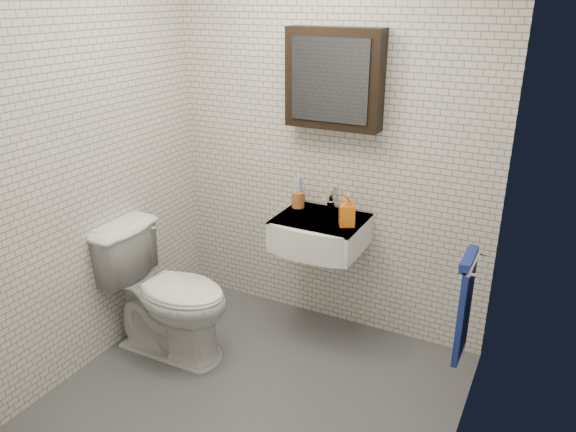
{
  "coord_description": "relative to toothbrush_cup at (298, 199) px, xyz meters",
  "views": [
    {
      "loc": [
        1.37,
        -2.27,
        2.19
      ],
      "look_at": [
        -0.02,
        0.45,
        0.97
      ],
      "focal_mm": 35.0,
      "sensor_mm": 36.0,
      "label": 1
    }
  ],
  "objects": [
    {
      "name": "mirror_cabinet",
      "position": [
        0.21,
        0.04,
        0.79
      ],
      "size": [
        0.6,
        0.15,
        0.6
      ],
      "color": "black",
      "rests_on": "room_shell"
    },
    {
      "name": "towel_rail",
      "position": [
        1.21,
        -0.53,
        -0.18
      ],
      "size": [
        0.09,
        0.3,
        0.58
      ],
      "color": "silver",
      "rests_on": "room_shell"
    },
    {
      "name": "faucet",
      "position": [
        0.21,
        0.05,
        0.01
      ],
      "size": [
        0.06,
        0.2,
        0.15
      ],
      "color": "silver",
      "rests_on": "washbasin"
    },
    {
      "name": "room_shell",
      "position": [
        0.16,
        -0.88,
        0.56
      ],
      "size": [
        2.22,
        2.02,
        2.51
      ],
      "color": "silver",
      "rests_on": "ground"
    },
    {
      "name": "toothbrush_cup",
      "position": [
        0.0,
        0.0,
        0.0
      ],
      "size": [
        0.1,
        0.1,
        0.23
      ],
      "rotation": [
        0.0,
        0.0,
        -0.25
      ],
      "color": "#AA5A2A",
      "rests_on": "washbasin"
    },
    {
      "name": "washbasin",
      "position": [
        0.21,
        -0.15,
        -0.15
      ],
      "size": [
        0.55,
        0.5,
        0.2
      ],
      "color": "white",
      "rests_on": "room_shell"
    },
    {
      "name": "soap_bottle",
      "position": [
        0.4,
        -0.15,
        0.04
      ],
      "size": [
        0.12,
        0.13,
        0.2
      ],
      "primitive_type": "imported",
      "rotation": [
        0.0,
        0.0,
        0.48
      ],
      "color": "orange",
      "rests_on": "washbasin"
    },
    {
      "name": "toilet",
      "position": [
        -0.55,
        -0.74,
        -0.48
      ],
      "size": [
        0.83,
        0.48,
        0.85
      ],
      "primitive_type": "imported",
      "rotation": [
        0.0,
        0.0,
        1.57
      ],
      "color": "white",
      "rests_on": "ground"
    },
    {
      "name": "ground",
      "position": [
        0.16,
        -0.88,
        -0.9
      ],
      "size": [
        2.2,
        2.0,
        0.01
      ],
      "primitive_type": "cube",
      "color": "#4A4C51",
      "rests_on": "ground"
    }
  ]
}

